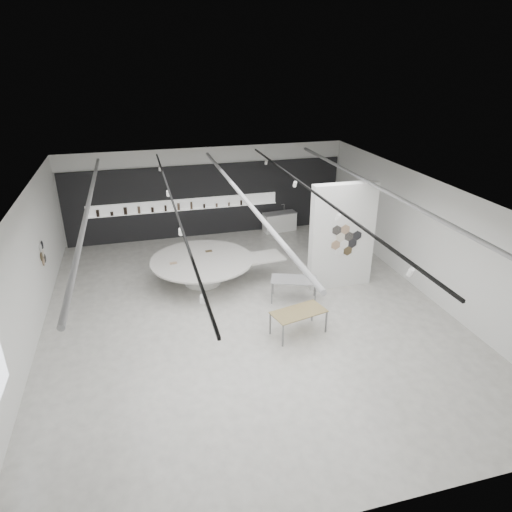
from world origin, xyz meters
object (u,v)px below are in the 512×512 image
object	(u,v)px
sample_table_wood	(299,313)
kitchen_counter	(279,222)
display_island	(204,267)
sample_table_stone	(294,281)
partition_column	(342,236)

from	to	relation	value
sample_table_wood	kitchen_counter	world-z (taller)	kitchen_counter
display_island	sample_table_stone	distance (m)	3.24
display_island	kitchen_counter	world-z (taller)	kitchen_counter
display_island	sample_table_stone	xyz separation A→B (m)	(2.57, -1.97, 0.10)
partition_column	sample_table_stone	size ratio (longest dim) A/B	2.23
partition_column	sample_table_wood	xyz separation A→B (m)	(-2.37, -2.45, -1.14)
display_island	sample_table_wood	bearing A→B (deg)	-66.56
sample_table_stone	kitchen_counter	bearing A→B (deg)	76.42
display_island	kitchen_counter	size ratio (longest dim) A/B	3.04
sample_table_wood	partition_column	bearing A→B (deg)	46.00
sample_table_wood	display_island	bearing A→B (deg)	118.20
display_island	sample_table_wood	xyz separation A→B (m)	(2.06, -3.84, 0.08)
partition_column	sample_table_stone	distance (m)	2.24
kitchen_counter	display_island	bearing A→B (deg)	-141.05
kitchen_counter	sample_table_stone	bearing A→B (deg)	-110.35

